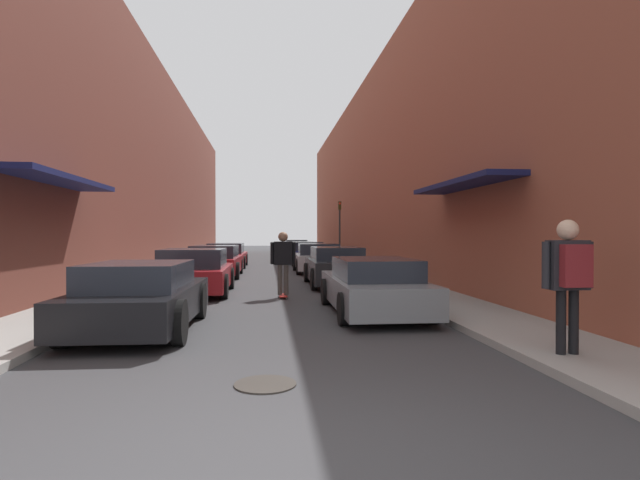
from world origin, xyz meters
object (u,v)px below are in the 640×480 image
at_px(parked_car_right_2, 318,258).
at_px(parked_car_right_4, 300,251).
at_px(parked_car_left_2, 215,261).
at_px(parked_car_left_3, 226,256).
at_px(traffic_light, 340,225).
at_px(skateboarder, 283,257).
at_px(parked_car_right_0, 373,286).
at_px(parked_car_right_1, 336,267).
at_px(manhole_cover, 265,384).
at_px(pedestrian, 569,270).
at_px(parked_car_right_3, 308,254).
at_px(parked_car_left_1, 194,272).
at_px(parked_car_right_5, 296,248).
at_px(parked_car_left_0, 141,297).

distance_m(parked_car_right_2, parked_car_right_4, 10.62).
xyz_separation_m(parked_car_left_2, parked_car_left_3, (-0.01, 5.80, -0.01)).
bearing_deg(traffic_light, skateboarder, -104.42).
distance_m(parked_car_left_2, parked_car_right_0, 10.63).
bearing_deg(parked_car_right_0, skateboarder, 122.80).
relative_size(parked_car_right_1, traffic_light, 1.29).
height_order(parked_car_right_2, manhole_cover, parked_car_right_2).
bearing_deg(traffic_light, pedestrian, -90.33).
xyz_separation_m(parked_car_right_1, traffic_light, (1.77, 11.04, 1.59)).
xyz_separation_m(parked_car_left_2, parked_car_right_1, (4.29, -3.93, 0.02)).
bearing_deg(skateboarder, pedestrian, -64.12).
distance_m(parked_car_right_3, manhole_cover, 21.88).
relative_size(parked_car_left_3, parked_car_right_2, 1.09).
bearing_deg(parked_car_right_0, parked_car_right_2, 89.94).
bearing_deg(manhole_cover, parked_car_right_4, 85.26).
relative_size(parked_car_right_1, parked_car_right_3, 1.00).
xyz_separation_m(skateboarder, pedestrian, (3.48, -7.17, 0.14)).
distance_m(parked_car_left_1, skateboarder, 2.73).
height_order(parked_car_right_2, parked_car_right_5, parked_car_right_2).
bearing_deg(pedestrian, parked_car_right_1, 99.24).
xyz_separation_m(parked_car_right_3, parked_car_right_4, (-0.05, 5.15, -0.02)).
bearing_deg(parked_car_right_1, pedestrian, -80.76).
xyz_separation_m(parked_car_right_5, traffic_light, (1.73, -11.09, 1.61)).
bearing_deg(skateboarder, parked_car_right_2, 77.98).
relative_size(parked_car_right_0, manhole_cover, 6.44).
height_order(parked_car_right_2, pedestrian, pedestrian).
relative_size(parked_car_right_2, skateboarder, 2.34).
relative_size(skateboarder, traffic_light, 0.52).
relative_size(parked_car_left_1, pedestrian, 2.24).
bearing_deg(parked_car_left_3, parked_car_left_2, -89.90).
distance_m(parked_car_right_1, pedestrian, 10.27).
distance_m(parked_car_right_3, parked_car_right_4, 5.15).
relative_size(parked_car_right_3, pedestrian, 2.46).
xyz_separation_m(parked_car_right_4, skateboarder, (-1.77, -19.25, 0.48)).
xyz_separation_m(parked_car_left_0, manhole_cover, (2.15, -3.32, -0.59)).
bearing_deg(parked_car_left_2, parked_car_right_3, 59.22).
bearing_deg(manhole_cover, parked_car_left_0, 122.97).
xyz_separation_m(parked_car_left_2, parked_car_right_2, (4.30, 1.73, 0.02)).
bearing_deg(manhole_cover, parked_car_right_1, 77.84).
distance_m(manhole_cover, pedestrian, 4.15).
relative_size(parked_car_right_1, parked_car_right_5, 0.93).
height_order(parked_car_left_0, parked_car_right_4, parked_car_right_4).
xyz_separation_m(parked_car_right_2, pedestrian, (1.64, -15.79, 0.60)).
height_order(parked_car_left_2, manhole_cover, parked_car_left_2).
height_order(skateboarder, pedestrian, pedestrian).
distance_m(parked_car_left_1, parked_car_right_1, 4.68).
bearing_deg(parked_car_right_3, manhole_cover, -96.00).
distance_m(parked_car_left_1, traffic_light, 14.36).
relative_size(parked_car_left_2, traffic_light, 1.35).
relative_size(parked_car_left_1, parked_car_right_5, 0.85).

